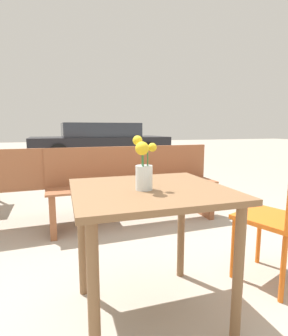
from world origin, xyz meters
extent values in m
plane|color=#A39989|center=(0.00, 0.00, 0.00)|extent=(40.00, 40.00, 0.00)
cube|color=brown|center=(0.00, 0.00, 0.72)|extent=(0.80, 0.75, 0.03)
cylinder|color=brown|center=(-0.34, -0.31, 0.35)|extent=(0.05, 0.05, 0.71)
cylinder|color=brown|center=(0.34, -0.31, 0.35)|extent=(0.05, 0.05, 0.71)
cylinder|color=brown|center=(-0.34, 0.31, 0.35)|extent=(0.05, 0.05, 0.71)
cylinder|color=brown|center=(0.34, 0.31, 0.35)|extent=(0.05, 0.05, 0.71)
cylinder|color=silver|center=(-0.04, -0.04, 0.80)|extent=(0.09, 0.09, 0.12)
cylinder|color=silver|center=(-0.04, -0.04, 0.78)|extent=(0.08, 0.08, 0.07)
cylinder|color=#337038|center=(-0.02, -0.04, 0.84)|extent=(0.01, 0.01, 0.19)
sphere|color=yellow|center=(0.00, -0.04, 0.95)|extent=(0.04, 0.04, 0.04)
cylinder|color=#337038|center=(-0.05, -0.03, 0.86)|extent=(0.01, 0.01, 0.22)
sphere|color=yellow|center=(-0.07, -0.01, 0.99)|extent=(0.05, 0.05, 0.05)
cylinder|color=#337038|center=(-0.05, -0.06, 0.84)|extent=(0.01, 0.01, 0.18)
sphere|color=yellow|center=(-0.07, -0.08, 0.95)|extent=(0.07, 0.07, 0.07)
cube|color=orange|center=(0.90, 0.08, 0.45)|extent=(0.51, 0.51, 0.03)
cylinder|color=orange|center=(0.68, 0.18, 0.22)|extent=(0.03, 0.03, 0.43)
cylinder|color=orange|center=(1.00, 0.30, 0.22)|extent=(0.03, 0.03, 0.43)
cylinder|color=orange|center=(0.80, -0.14, 0.22)|extent=(0.03, 0.03, 0.43)
cube|color=brown|center=(-0.85, 1.67, 0.44)|extent=(1.77, 0.44, 0.02)
cube|color=brown|center=(-0.84, 1.51, 0.65)|extent=(1.75, 0.12, 0.40)
cube|color=brown|center=(-0.04, 1.70, 0.21)|extent=(0.08, 0.33, 0.43)
cube|color=brown|center=(0.31, 1.38, 0.44)|extent=(1.86, 0.43, 0.02)
cube|color=brown|center=(0.31, 1.54, 0.65)|extent=(1.85, 0.10, 0.40)
cube|color=brown|center=(1.17, 1.41, 0.21)|extent=(0.07, 0.33, 0.43)
cube|color=brown|center=(-0.55, 1.35, 0.21)|extent=(0.07, 0.33, 0.43)
cube|color=black|center=(0.82, 7.77, 0.45)|extent=(4.57, 2.04, 0.61)
cube|color=#2D333D|center=(0.82, 7.77, 0.99)|extent=(2.54, 1.81, 0.46)
cylinder|color=black|center=(2.18, 8.71, 0.30)|extent=(0.61, 0.20, 0.60)
cylinder|color=black|center=(2.25, 6.94, 0.30)|extent=(0.61, 0.20, 0.60)
cylinder|color=black|center=(-0.61, 8.59, 0.30)|extent=(0.61, 0.20, 0.60)
cylinder|color=black|center=(-0.54, 6.83, 0.30)|extent=(0.61, 0.20, 0.60)
camera|label=1|loc=(-0.43, -1.28, 1.05)|focal=28.00mm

